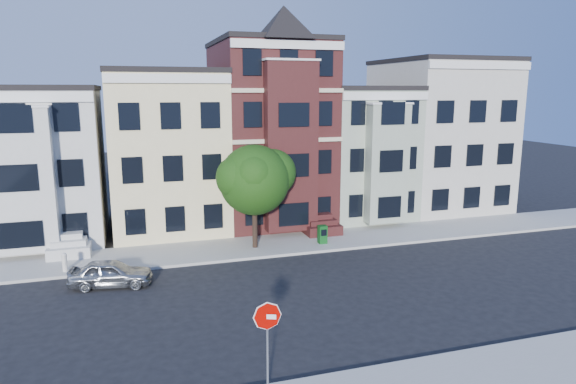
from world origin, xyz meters
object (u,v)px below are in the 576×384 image
object	(u,v)px
street_tree	(254,185)
parked_car	(111,273)
newspaper_box	(322,234)
fire_hydrant	(65,264)
stop_sign	(267,341)

from	to	relation	value
street_tree	parked_car	size ratio (longest dim) A/B	1.95
newspaper_box	fire_hydrant	distance (m)	13.99
newspaper_box	fire_hydrant	size ratio (longest dim) A/B	1.40
parked_car	street_tree	bearing A→B (deg)	-55.96
street_tree	newspaper_box	size ratio (longest dim) A/B	6.83
parked_car	newspaper_box	size ratio (longest dim) A/B	3.51
newspaper_box	stop_sign	size ratio (longest dim) A/B	0.34
parked_car	fire_hydrant	size ratio (longest dim) A/B	4.91
newspaper_box	fire_hydrant	bearing A→B (deg)	-177.44
stop_sign	fire_hydrant	bearing A→B (deg)	139.99
parked_car	fire_hydrant	distance (m)	3.26
newspaper_box	fire_hydrant	world-z (taller)	newspaper_box
street_tree	parked_car	xyz separation A→B (m)	(-7.77, -3.45, -3.16)
fire_hydrant	stop_sign	distance (m)	14.74
fire_hydrant	stop_sign	size ratio (longest dim) A/B	0.24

